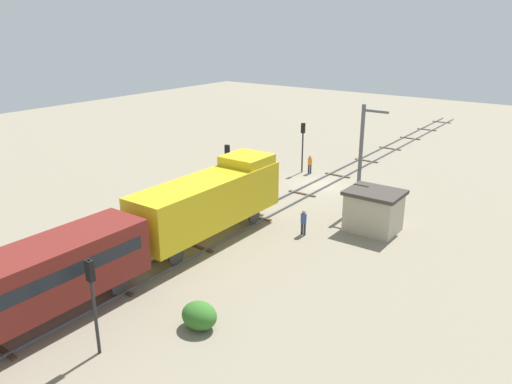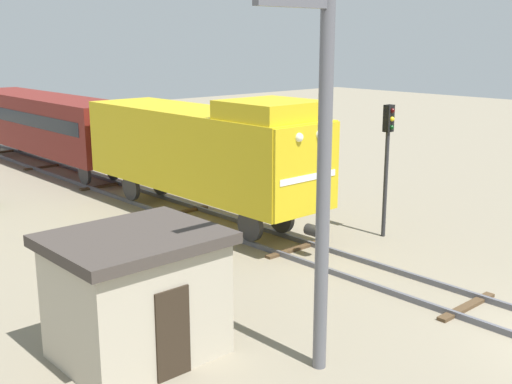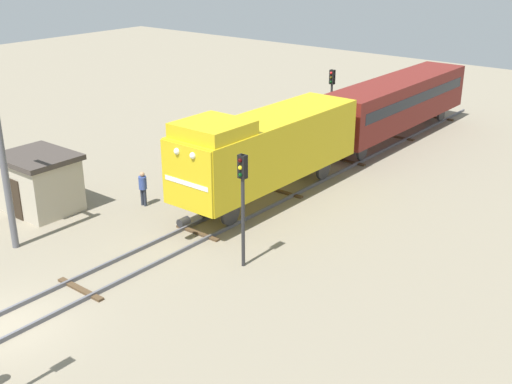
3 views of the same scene
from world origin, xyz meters
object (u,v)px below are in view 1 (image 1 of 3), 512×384
object	(u,v)px
worker_by_signal	(304,220)
relay_hut	(374,210)
traffic_signal_far	(92,290)
traffic_signal_near	(303,139)
worker_near_track	(310,163)
catenary_mast	(361,155)
traffic_signal_mid	(228,164)
locomotive	(211,199)

from	to	relation	value
worker_by_signal	relay_hut	distance (m)	4.72
traffic_signal_far	traffic_signal_near	bearing A→B (deg)	-76.16
traffic_signal_near	worker_near_track	bearing A→B (deg)	-178.83
traffic_signal_far	catenary_mast	bearing A→B (deg)	-93.84
relay_hut	traffic_signal_far	bearing A→B (deg)	78.28
catenary_mast	traffic_signal_near	bearing A→B (deg)	-35.11
traffic_signal_mid	traffic_signal_far	bearing A→B (deg)	112.21
traffic_signal_mid	relay_hut	distance (m)	11.16
traffic_signal_mid	worker_near_track	xyz separation A→B (m)	(-1.00, -10.48, -2.15)
locomotive	worker_by_signal	bearing A→B (deg)	-135.70
catenary_mast	relay_hut	size ratio (longest dim) A/B	2.20
locomotive	worker_by_signal	distance (m)	6.13
worker_near_track	relay_hut	distance (m)	13.27
traffic_signal_near	traffic_signal_mid	bearing A→B (deg)	88.90
traffic_signal_mid	worker_near_track	world-z (taller)	traffic_signal_mid
traffic_signal_near	traffic_signal_far	size ratio (longest dim) A/B	1.06
traffic_signal_near	catenary_mast	size ratio (longest dim) A/B	0.59
relay_hut	traffic_signal_mid	bearing A→B (deg)	8.62
traffic_signal_mid	catenary_mast	world-z (taller)	catenary_mast
traffic_signal_near	traffic_signal_far	world-z (taller)	traffic_signal_near
catenary_mast	traffic_signal_mid	bearing A→B (deg)	28.80
worker_near_track	relay_hut	world-z (taller)	relay_hut
worker_by_signal	relay_hut	xyz separation A→B (m)	(-3.30, -3.35, 0.40)
locomotive	traffic_signal_far	xyz separation A→B (m)	(-3.60, 11.35, 0.20)
catenary_mast	worker_near_track	bearing A→B (deg)	-37.98
worker_near_track	relay_hut	size ratio (longest dim) A/B	0.49
traffic_signal_mid	relay_hut	xyz separation A→B (m)	(-10.90, -1.65, -1.76)
locomotive	worker_near_track	bearing A→B (deg)	-81.61
locomotive	catenary_mast	world-z (taller)	catenary_mast
traffic_signal_far	locomotive	bearing A→B (deg)	-72.40
locomotive	worker_near_track	world-z (taller)	locomotive
locomotive	traffic_signal_mid	size ratio (longest dim) A/B	2.55
traffic_signal_near	traffic_signal_mid	world-z (taller)	traffic_signal_mid
traffic_signal_far	relay_hut	distance (m)	19.26
traffic_signal_far	catenary_mast	world-z (taller)	catenary_mast
traffic_signal_mid	relay_hut	bearing A→B (deg)	-171.38
traffic_signal_mid	worker_near_track	size ratio (longest dim) A/B	2.68
worker_near_track	catenary_mast	distance (m)	9.96
traffic_signal_mid	relay_hut	size ratio (longest dim) A/B	1.30
locomotive	relay_hut	xyz separation A→B (m)	(-7.50, -7.45, -1.38)
traffic_signal_near	traffic_signal_mid	size ratio (longest dim) A/B	1.00
locomotive	traffic_signal_mid	xyz separation A→B (m)	(3.40, -5.79, 0.37)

